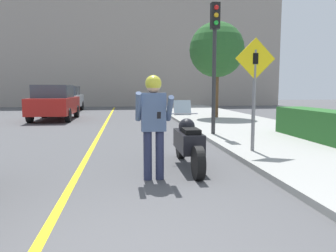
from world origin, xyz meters
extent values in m
cube|color=#9E9E99|center=(4.80, 4.00, 0.06)|extent=(4.40, 44.00, 0.11)
cube|color=yellow|center=(-0.60, 6.00, 0.00)|extent=(0.12, 36.00, 0.01)
cube|color=gray|center=(0.00, 26.00, 4.70)|extent=(28.00, 1.20, 9.40)
cylinder|color=black|center=(1.44, 2.53, 0.28)|extent=(0.14, 0.57, 0.57)
cylinder|color=black|center=(1.44, 4.26, 0.28)|extent=(0.14, 0.57, 0.57)
cube|color=black|center=(1.44, 3.40, 0.51)|extent=(0.40, 1.19, 0.36)
sphere|color=black|center=(1.44, 3.56, 0.77)|extent=(0.32, 0.32, 0.32)
cube|color=black|center=(1.44, 3.13, 0.73)|extent=(0.28, 0.48, 0.10)
cylinder|color=silver|center=(1.44, 3.99, 0.99)|extent=(0.62, 0.03, 0.03)
cube|color=silver|center=(1.44, 4.07, 1.11)|extent=(0.36, 0.12, 0.31)
cylinder|color=#282D4C|center=(0.61, 2.64, 0.41)|extent=(0.14, 0.14, 0.82)
cylinder|color=#282D4C|center=(0.81, 2.64, 0.41)|extent=(0.14, 0.14, 0.82)
cube|color=slate|center=(0.71, 2.64, 1.13)|extent=(0.40, 0.22, 0.62)
cylinder|color=slate|center=(0.46, 2.54, 1.22)|extent=(0.09, 0.38, 0.49)
cylinder|color=slate|center=(0.96, 2.52, 1.19)|extent=(0.09, 0.44, 0.44)
sphere|color=tan|center=(0.71, 2.64, 1.54)|extent=(0.23, 0.23, 0.23)
sphere|color=gold|center=(0.71, 2.64, 1.59)|extent=(0.27, 0.27, 0.27)
cube|color=black|center=(0.77, 2.36, 1.10)|extent=(0.06, 0.05, 0.11)
cylinder|color=slate|center=(3.10, 4.32, 1.23)|extent=(0.08, 0.08, 2.24)
cube|color=yellow|center=(3.10, 4.30, 2.16)|extent=(0.91, 0.02, 0.91)
cube|color=black|center=(3.10, 4.28, 2.16)|extent=(0.12, 0.01, 0.24)
cylinder|color=#2D2D30|center=(2.96, 7.14, 2.08)|extent=(0.12, 0.12, 3.93)
cube|color=black|center=(2.96, 7.12, 3.67)|extent=(0.26, 0.22, 0.76)
sphere|color=red|center=(2.96, 7.00, 3.89)|extent=(0.14, 0.14, 0.14)
sphere|color=gold|center=(2.96, 7.00, 3.67)|extent=(0.14, 0.14, 0.14)
sphere|color=green|center=(2.96, 7.00, 3.45)|extent=(0.14, 0.14, 0.14)
cube|color=#286028|center=(5.60, 5.59, 0.52)|extent=(0.90, 3.69, 0.82)
cylinder|color=brown|center=(4.67, 12.91, 1.28)|extent=(0.24, 0.24, 2.34)
sphere|color=#285B28|center=(4.67, 12.91, 3.37)|extent=(2.64, 2.64, 2.64)
cylinder|color=black|center=(-3.95, 15.09, 0.32)|extent=(0.22, 0.64, 0.64)
cylinder|color=black|center=(-2.30, 15.09, 0.32)|extent=(0.22, 0.64, 0.64)
cylinder|color=black|center=(-3.95, 12.48, 0.32)|extent=(0.22, 0.64, 0.64)
cylinder|color=black|center=(-2.30, 12.48, 0.32)|extent=(0.22, 0.64, 0.64)
cube|color=#B21E19|center=(-3.13, 13.79, 0.70)|extent=(1.80, 4.20, 0.76)
cube|color=#38424C|center=(-3.13, 13.62, 1.38)|extent=(1.58, 2.18, 0.60)
cylinder|color=black|center=(-4.46, 21.14, 0.32)|extent=(0.22, 0.64, 0.64)
cylinder|color=black|center=(-2.80, 21.14, 0.32)|extent=(0.22, 0.64, 0.64)
cylinder|color=black|center=(-4.46, 18.54, 0.32)|extent=(0.22, 0.64, 0.64)
cylinder|color=black|center=(-2.80, 18.54, 0.32)|extent=(0.22, 0.64, 0.64)
cube|color=silver|center=(-3.63, 19.84, 0.70)|extent=(1.80, 4.20, 0.76)
cube|color=#38424C|center=(-3.63, 19.67, 1.38)|extent=(1.58, 2.18, 0.60)
camera|label=1|loc=(0.25, -2.67, 1.51)|focal=35.00mm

